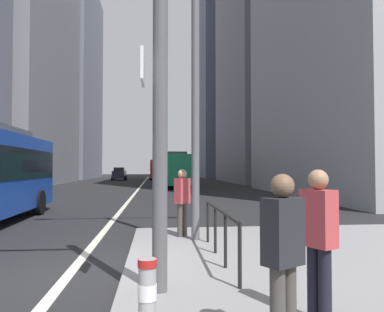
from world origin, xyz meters
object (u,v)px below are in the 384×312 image
(car_receding_far, at_px, (164,174))
(street_lamp_post, at_px, (195,35))
(traffic_signal_gantry, at_px, (11,14))
(pedestrian_walking, at_px, (319,236))
(city_bus_red_distant, at_px, (159,168))
(pedestrian_waiting, at_px, (283,253))
(car_receding_near, at_px, (161,175))
(car_oncoming_mid, at_px, (119,174))
(pedestrian_far, at_px, (182,199))
(city_bus_red_receding, at_px, (175,168))
(bollard_left, at_px, (147,298))

(car_receding_far, distance_m, street_lamp_post, 42.25)
(traffic_signal_gantry, distance_m, pedestrian_walking, 5.10)
(city_bus_red_distant, bearing_deg, car_receding_far, -86.72)
(car_receding_far, xyz_separation_m, pedestrian_waiting, (0.18, -47.72, 0.12))
(car_receding_near, bearing_deg, pedestrian_waiting, -89.23)
(car_oncoming_mid, distance_m, pedestrian_far, 47.81)
(city_bus_red_receding, distance_m, car_receding_near, 10.49)
(traffic_signal_gantry, distance_m, bollard_left, 4.33)
(city_bus_red_receding, height_order, car_oncoming_mid, city_bus_red_receding)
(city_bus_red_distant, distance_m, traffic_signal_gantry, 55.59)
(traffic_signal_gantry, distance_m, street_lamp_post, 4.98)
(city_bus_red_distant, relative_size, car_receding_near, 2.56)
(car_receding_far, height_order, bollard_left, car_receding_far)
(city_bus_red_distant, height_order, pedestrian_waiting, city_bus_red_distant)
(car_receding_far, xyz_separation_m, bollard_left, (-1.13, -47.44, -0.36))
(car_receding_near, xyz_separation_m, traffic_signal_gantry, (-2.68, -42.56, 3.13))
(city_bus_red_receding, height_order, city_bus_red_distant, same)
(car_receding_near, xyz_separation_m, car_receding_far, (0.42, 3.25, -0.00))
(city_bus_red_distant, distance_m, bollard_left, 57.13)
(city_bus_red_distant, distance_m, pedestrian_walking, 56.73)
(city_bus_red_receding, bearing_deg, pedestrian_walking, -90.04)
(car_oncoming_mid, relative_size, pedestrian_walking, 2.29)
(bollard_left, relative_size, pedestrian_walking, 0.49)
(city_bus_red_distant, distance_m, car_receding_near, 12.95)
(car_receding_near, distance_m, pedestrian_walking, 43.81)
(city_bus_red_distant, bearing_deg, pedestrian_walking, -88.58)
(city_bus_red_receding, bearing_deg, traffic_signal_gantry, -97.04)
(street_lamp_post, bearing_deg, city_bus_red_receding, 88.11)
(bollard_left, relative_size, pedestrian_waiting, 0.50)
(city_bus_red_receding, distance_m, bollard_left, 33.90)
(car_oncoming_mid, height_order, traffic_signal_gantry, traffic_signal_gantry)
(car_receding_far, bearing_deg, city_bus_red_receding, -86.34)
(pedestrian_far, bearing_deg, traffic_signal_gantry, -122.83)
(car_receding_far, height_order, pedestrian_far, car_receding_far)
(street_lamp_post, bearing_deg, car_oncoming_mid, 97.73)
(city_bus_red_receding, xyz_separation_m, pedestrian_walking, (-0.02, -33.41, -0.70))
(city_bus_red_receding, bearing_deg, car_oncoming_mid, 110.91)
(city_bus_red_distant, xyz_separation_m, traffic_signal_gantry, (-2.55, -55.48, 2.29))
(city_bus_red_distant, height_order, street_lamp_post, street_lamp_post)
(city_bus_red_distant, height_order, pedestrian_far, city_bus_red_distant)
(pedestrian_waiting, distance_m, pedestrian_walking, 0.96)
(car_receding_far, relative_size, traffic_signal_gantry, 0.66)
(pedestrian_waiting, xyz_separation_m, pedestrian_far, (-0.54, 6.16, 0.01))
(car_oncoming_mid, relative_size, car_receding_near, 0.91)
(traffic_signal_gantry, relative_size, pedestrian_far, 3.64)
(pedestrian_waiting, bearing_deg, street_lamp_post, 92.49)
(city_bus_red_receding, relative_size, bollard_left, 13.29)
(bollard_left, bearing_deg, pedestrian_waiting, -11.83)
(city_bus_red_distant, bearing_deg, traffic_signal_gantry, -92.64)
(car_receding_far, height_order, pedestrian_walking, car_receding_far)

